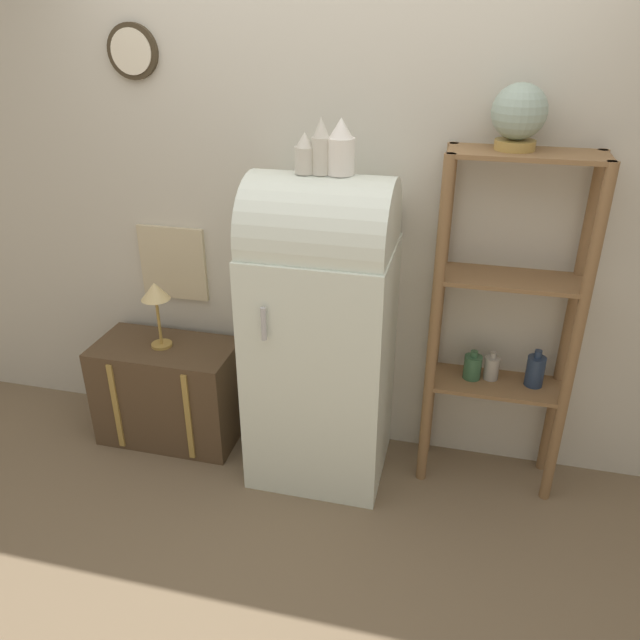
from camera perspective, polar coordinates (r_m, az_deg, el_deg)
name	(u,v)px	position (r m, az deg, el deg)	size (l,w,h in m)	color
ground_plane	(309,495)	(3.24, -1.05, -15.72)	(12.00, 12.00, 0.00)	#7A664C
wall_back	(336,201)	(3.08, 1.43, 10.84)	(7.00, 0.09, 2.70)	beige
refrigerator	(321,329)	(2.99, 0.11, -0.81)	(0.66, 0.61, 1.55)	silver
suitcase_trunk	(169,391)	(3.57, -13.63, -6.35)	(0.76, 0.41, 0.57)	brown
shelf_unit	(505,318)	(3.00, 16.52, 0.17)	(0.66, 0.28, 1.66)	olive
globe	(519,115)	(2.76, 17.73, 17.45)	(0.22, 0.22, 0.26)	#AD8942
vase_left	(305,154)	(2.73, -1.40, 14.90)	(0.09, 0.09, 0.17)	beige
vase_center	(322,148)	(2.70, 0.16, 15.46)	(0.08, 0.08, 0.24)	beige
vase_right	(341,148)	(2.70, 1.92, 15.41)	(0.12, 0.12, 0.23)	white
desk_lamp	(156,297)	(3.31, -14.80, 2.08)	(0.15, 0.15, 0.37)	#AD8942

